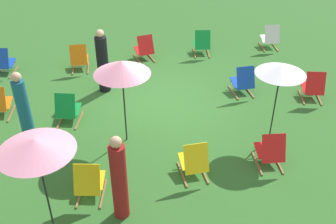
# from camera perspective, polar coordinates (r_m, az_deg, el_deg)

# --- Properties ---
(ground_plane) EXTENTS (40.00, 40.00, 0.00)m
(ground_plane) POSITION_cam_1_polar(r_m,az_deg,el_deg) (10.41, -1.13, 1.28)
(ground_plane) COLOR #2D6026
(deckchair_1) EXTENTS (0.53, 0.79, 0.83)m
(deckchair_1) POSITION_cam_1_polar(r_m,az_deg,el_deg) (8.47, 14.37, -5.40)
(deckchair_1) COLOR olive
(deckchair_1) RESTS_ON ground
(deckchair_2) EXTENTS (0.62, 0.84, 0.83)m
(deckchair_2) POSITION_cam_1_polar(r_m,az_deg,el_deg) (7.66, -11.15, -9.73)
(deckchair_2) COLOR olive
(deckchair_2) RESTS_ON ground
(deckchair_3) EXTENTS (0.65, 0.85, 0.83)m
(deckchair_3) POSITION_cam_1_polar(r_m,az_deg,el_deg) (11.05, 19.95, 3.39)
(deckchair_3) COLOR olive
(deckchair_3) RESTS_ON ground
(deckchair_4) EXTENTS (0.64, 0.85, 0.83)m
(deckchair_4) POSITION_cam_1_polar(r_m,az_deg,el_deg) (9.78, -14.10, 0.39)
(deckchair_4) COLOR olive
(deckchair_4) RESTS_ON ground
(deckchair_6) EXTENTS (0.63, 0.84, 0.83)m
(deckchair_6) POSITION_cam_1_polar(r_m,az_deg,el_deg) (12.53, -3.39, 8.98)
(deckchair_6) COLOR olive
(deckchair_6) RESTS_ON ground
(deckchair_7) EXTENTS (0.50, 0.78, 0.83)m
(deckchair_7) POSITION_cam_1_polar(r_m,az_deg,el_deg) (10.83, 10.64, 4.31)
(deckchair_7) COLOR olive
(deckchair_7) RESTS_ON ground
(deckchair_8) EXTENTS (0.55, 0.80, 0.83)m
(deckchair_8) POSITION_cam_1_polar(r_m,az_deg,el_deg) (13.72, 14.36, 10.23)
(deckchair_8) COLOR olive
(deckchair_8) RESTS_ON ground
(deckchair_10) EXTENTS (0.61, 0.84, 0.83)m
(deckchair_10) POSITION_cam_1_polar(r_m,az_deg,el_deg) (12.60, -22.42, 6.58)
(deckchair_10) COLOR olive
(deckchair_10) RESTS_ON ground
(deckchair_13) EXTENTS (0.51, 0.78, 0.83)m
(deckchair_13) POSITION_cam_1_polar(r_m,az_deg,el_deg) (7.98, 3.71, -7.01)
(deckchair_13) COLOR olive
(deckchair_13) RESTS_ON ground
(deckchair_14) EXTENTS (0.57, 0.81, 0.83)m
(deckchair_14) POSITION_cam_1_polar(r_m,az_deg,el_deg) (12.92, 4.85, 9.71)
(deckchair_14) COLOR olive
(deckchair_14) RESTS_ON ground
(deckchair_15) EXTENTS (0.50, 0.78, 0.83)m
(deckchair_15) POSITION_cam_1_polar(r_m,az_deg,el_deg) (12.17, -12.52, 7.45)
(deckchair_15) COLOR olive
(deckchair_15) RESTS_ON ground
(umbrella_0) EXTENTS (1.06, 1.06, 1.84)m
(umbrella_0) POSITION_cam_1_polar(r_m,az_deg,el_deg) (8.64, 15.80, 5.88)
(umbrella_0) COLOR black
(umbrella_0) RESTS_ON ground
(umbrella_1) EXTENTS (1.20, 1.20, 1.96)m
(umbrella_1) POSITION_cam_1_polar(r_m,az_deg,el_deg) (6.28, -18.40, -4.54)
(umbrella_1) COLOR black
(umbrella_1) RESTS_ON ground
(umbrella_2) EXTENTS (1.19, 1.19, 1.97)m
(umbrella_2) POSITION_cam_1_polar(r_m,az_deg,el_deg) (8.20, -6.61, 6.30)
(umbrella_2) COLOR black
(umbrella_2) RESTS_ON ground
(person_1) EXTENTS (0.37, 0.37, 1.73)m
(person_1) POSITION_cam_1_polar(r_m,az_deg,el_deg) (6.94, -6.98, -9.58)
(person_1) COLOR maroon
(person_1) RESTS_ON ground
(person_2) EXTENTS (0.36, 0.36, 1.73)m
(person_2) POSITION_cam_1_polar(r_m,az_deg,el_deg) (9.16, -19.87, 0.31)
(person_2) COLOR #195972
(person_2) RESTS_ON ground
(person_3) EXTENTS (0.35, 0.35, 1.75)m
(person_3) POSITION_cam_1_polar(r_m,az_deg,el_deg) (10.74, -9.29, 6.94)
(person_3) COLOR black
(person_3) RESTS_ON ground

